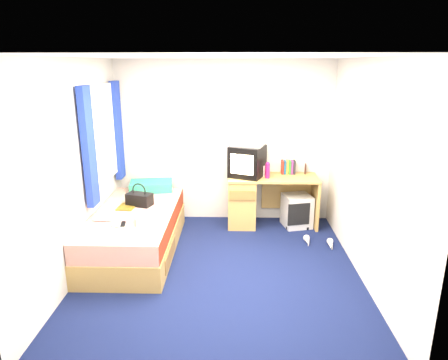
{
  "coord_description": "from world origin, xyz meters",
  "views": [
    {
      "loc": [
        0.16,
        -4.17,
        2.34
      ],
      "look_at": [
        0.03,
        0.7,
        0.91
      ],
      "focal_mm": 32.0,
      "sensor_mm": 36.0,
      "label": 1
    }
  ],
  "objects_px": {
    "towel": "(148,219)",
    "magazine": "(127,207)",
    "remote_control": "(123,224)",
    "storage_cube": "(297,211)",
    "pink_water_bottle": "(268,171)",
    "vcr": "(248,143)",
    "handbag": "(139,199)",
    "bed": "(136,231)",
    "desk": "(254,199)",
    "pillow": "(151,186)",
    "crt_tv": "(247,161)",
    "aerosol_can": "(263,171)",
    "picture_frame": "(305,169)",
    "colour_swatch_fan": "(120,227)",
    "water_bottle": "(103,219)",
    "white_heels": "(319,243)"
  },
  "relations": [
    {
      "from": "storage_cube",
      "to": "picture_frame",
      "type": "relative_size",
      "value": 3.41
    },
    {
      "from": "desk",
      "to": "handbag",
      "type": "xyz_separation_m",
      "value": [
        -1.53,
        -0.7,
        0.22
      ]
    },
    {
      "from": "aerosol_can",
      "to": "desk",
      "type": "bearing_deg",
      "value": -179.93
    },
    {
      "from": "handbag",
      "to": "magazine",
      "type": "distance_m",
      "value": 0.19
    },
    {
      "from": "handbag",
      "to": "remote_control",
      "type": "xyz_separation_m",
      "value": [
        -0.04,
        -0.67,
        -0.08
      ]
    },
    {
      "from": "bed",
      "to": "pillow",
      "type": "height_order",
      "value": "pillow"
    },
    {
      "from": "vcr",
      "to": "white_heels",
      "type": "bearing_deg",
      "value": -20.84
    },
    {
      "from": "colour_swatch_fan",
      "to": "remote_control",
      "type": "relative_size",
      "value": 1.38
    },
    {
      "from": "pillow",
      "to": "white_heels",
      "type": "distance_m",
      "value": 2.51
    },
    {
      "from": "bed",
      "to": "picture_frame",
      "type": "relative_size",
      "value": 14.29
    },
    {
      "from": "pillow",
      "to": "crt_tv",
      "type": "distance_m",
      "value": 1.45
    },
    {
      "from": "pink_water_bottle",
      "to": "remote_control",
      "type": "distance_m",
      "value": 2.19
    },
    {
      "from": "picture_frame",
      "to": "aerosol_can",
      "type": "height_order",
      "value": "aerosol_can"
    },
    {
      "from": "towel",
      "to": "water_bottle",
      "type": "height_order",
      "value": "towel"
    },
    {
      "from": "storage_cube",
      "to": "handbag",
      "type": "bearing_deg",
      "value": -176.77
    },
    {
      "from": "storage_cube",
      "to": "remote_control",
      "type": "height_order",
      "value": "remote_control"
    },
    {
      "from": "towel",
      "to": "magazine",
      "type": "height_order",
      "value": "towel"
    },
    {
      "from": "picture_frame",
      "to": "pillow",
      "type": "bearing_deg",
      "value": -163.48
    },
    {
      "from": "pink_water_bottle",
      "to": "colour_swatch_fan",
      "type": "height_order",
      "value": "pink_water_bottle"
    },
    {
      "from": "bed",
      "to": "desk",
      "type": "height_order",
      "value": "desk"
    },
    {
      "from": "storage_cube",
      "to": "magazine",
      "type": "xyz_separation_m",
      "value": [
        -2.32,
        -0.74,
        0.31
      ]
    },
    {
      "from": "water_bottle",
      "to": "white_heels",
      "type": "bearing_deg",
      "value": 11.4
    },
    {
      "from": "bed",
      "to": "colour_swatch_fan",
      "type": "bearing_deg",
      "value": -95.25
    },
    {
      "from": "bed",
      "to": "towel",
      "type": "xyz_separation_m",
      "value": [
        0.26,
        -0.35,
        0.32
      ]
    },
    {
      "from": "pink_water_bottle",
      "to": "remote_control",
      "type": "relative_size",
      "value": 1.32
    },
    {
      "from": "towel",
      "to": "bed",
      "type": "bearing_deg",
      "value": 126.22
    },
    {
      "from": "picture_frame",
      "to": "towel",
      "type": "relative_size",
      "value": 0.48
    },
    {
      "from": "crt_tv",
      "to": "aerosol_can",
      "type": "xyz_separation_m",
      "value": [
        0.23,
        0.0,
        -0.14
      ]
    },
    {
      "from": "storage_cube",
      "to": "towel",
      "type": "relative_size",
      "value": 1.64
    },
    {
      "from": "magazine",
      "to": "white_heels",
      "type": "bearing_deg",
      "value": 1.31
    },
    {
      "from": "handbag",
      "to": "magazine",
      "type": "height_order",
      "value": "handbag"
    },
    {
      "from": "water_bottle",
      "to": "white_heels",
      "type": "xyz_separation_m",
      "value": [
        2.68,
        0.54,
        -0.54
      ]
    },
    {
      "from": "magazine",
      "to": "water_bottle",
      "type": "distance_m",
      "value": 0.51
    },
    {
      "from": "pink_water_bottle",
      "to": "vcr",
      "type": "bearing_deg",
      "value": 162.4
    },
    {
      "from": "aerosol_can",
      "to": "picture_frame",
      "type": "bearing_deg",
      "value": 16.24
    },
    {
      "from": "bed",
      "to": "colour_swatch_fan",
      "type": "height_order",
      "value": "colour_swatch_fan"
    },
    {
      "from": "white_heels",
      "to": "picture_frame",
      "type": "bearing_deg",
      "value": 94.57
    },
    {
      "from": "pillow",
      "to": "storage_cube",
      "type": "xyz_separation_m",
      "value": [
        2.15,
        0.01,
        -0.37
      ]
    },
    {
      "from": "crt_tv",
      "to": "handbag",
      "type": "relative_size",
      "value": 1.59
    },
    {
      "from": "water_bottle",
      "to": "colour_swatch_fan",
      "type": "height_order",
      "value": "water_bottle"
    },
    {
      "from": "towel",
      "to": "water_bottle",
      "type": "relative_size",
      "value": 1.46
    },
    {
      "from": "handbag",
      "to": "towel",
      "type": "relative_size",
      "value": 1.25
    },
    {
      "from": "pillow",
      "to": "towel",
      "type": "relative_size",
      "value": 2.08
    },
    {
      "from": "white_heels",
      "to": "remote_control",
      "type": "bearing_deg",
      "value": -164.96
    },
    {
      "from": "picture_frame",
      "to": "aerosol_can",
      "type": "xyz_separation_m",
      "value": [
        -0.64,
        -0.19,
        0.01
      ]
    },
    {
      "from": "bed",
      "to": "water_bottle",
      "type": "bearing_deg",
      "value": -130.95
    },
    {
      "from": "desk",
      "to": "bed",
      "type": "bearing_deg",
      "value": -148.89
    },
    {
      "from": "bed",
      "to": "aerosol_can",
      "type": "distance_m",
      "value": 2.0
    },
    {
      "from": "towel",
      "to": "remote_control",
      "type": "distance_m",
      "value": 0.29
    },
    {
      "from": "desk",
      "to": "pink_water_bottle",
      "type": "xyz_separation_m",
      "value": [
        0.19,
        -0.09,
        0.45
      ]
    }
  ]
}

